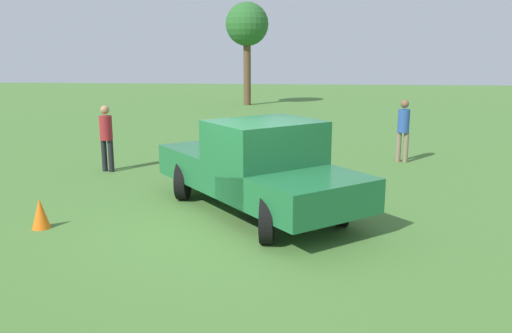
{
  "coord_description": "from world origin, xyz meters",
  "views": [
    {
      "loc": [
        -9.12,
        -1.18,
        3.12
      ],
      "look_at": [
        0.86,
        -0.25,
        0.9
      ],
      "focal_mm": 37.17,
      "sensor_mm": 36.0,
      "label": 1
    }
  ],
  "objects_px": {
    "person_bystander": "(106,134)",
    "traffic_cone": "(40,213)",
    "pickup_truck": "(260,165)",
    "tree_far_center": "(247,26)",
    "person_visitor": "(403,127)"
  },
  "relations": [
    {
      "from": "person_visitor",
      "to": "tree_far_center",
      "type": "bearing_deg",
      "value": -140.37
    },
    {
      "from": "person_bystander",
      "to": "tree_far_center",
      "type": "bearing_deg",
      "value": -172.56
    },
    {
      "from": "person_bystander",
      "to": "traffic_cone",
      "type": "bearing_deg",
      "value": 19.08
    },
    {
      "from": "tree_far_center",
      "to": "person_visitor",
      "type": "bearing_deg",
      "value": -158.35
    },
    {
      "from": "person_bystander",
      "to": "traffic_cone",
      "type": "xyz_separation_m",
      "value": [
        -4.5,
        -0.45,
        -0.7
      ]
    },
    {
      "from": "pickup_truck",
      "to": "person_bystander",
      "type": "relative_size",
      "value": 2.92
    },
    {
      "from": "person_visitor",
      "to": "tree_far_center",
      "type": "distance_m",
      "value": 16.81
    },
    {
      "from": "pickup_truck",
      "to": "tree_far_center",
      "type": "bearing_deg",
      "value": -31.9
    },
    {
      "from": "pickup_truck",
      "to": "traffic_cone",
      "type": "bearing_deg",
      "value": 69.86
    },
    {
      "from": "person_bystander",
      "to": "tree_far_center",
      "type": "relative_size",
      "value": 0.3
    },
    {
      "from": "tree_far_center",
      "to": "traffic_cone",
      "type": "distance_m",
      "value": 22.14
    },
    {
      "from": "pickup_truck",
      "to": "traffic_cone",
      "type": "distance_m",
      "value": 4.07
    },
    {
      "from": "pickup_truck",
      "to": "person_visitor",
      "type": "distance_m",
      "value": 6.26
    },
    {
      "from": "tree_far_center",
      "to": "person_bystander",
      "type": "bearing_deg",
      "value": 174.11
    },
    {
      "from": "pickup_truck",
      "to": "tree_far_center",
      "type": "height_order",
      "value": "tree_far_center"
    }
  ]
}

